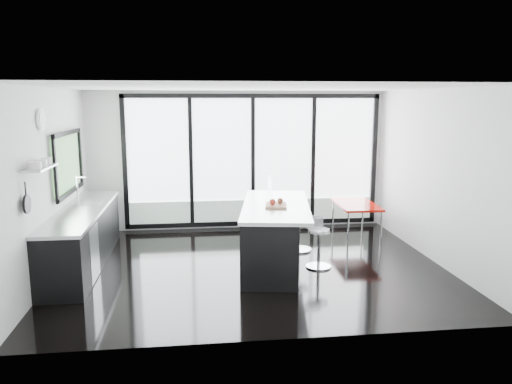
{
  "coord_description": "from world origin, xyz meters",
  "views": [
    {
      "loc": [
        -0.87,
        -7.57,
        2.61
      ],
      "look_at": [
        0.1,
        0.3,
        1.15
      ],
      "focal_mm": 35.0,
      "sensor_mm": 36.0,
      "label": 1
    }
  ],
  "objects": [
    {
      "name": "wall_back",
      "position": [
        0.27,
        2.47,
        1.27
      ],
      "size": [
        6.0,
        0.09,
        2.8
      ],
      "color": "silver",
      "rests_on": "ground"
    },
    {
      "name": "counter_cabinets",
      "position": [
        -2.67,
        0.4,
        0.46
      ],
      "size": [
        0.69,
        3.24,
        1.36
      ],
      "color": "black",
      "rests_on": "floor"
    },
    {
      "name": "wall_front",
      "position": [
        0.0,
        -2.5,
        1.4
      ],
      "size": [
        6.0,
        0.0,
        2.8
      ],
      "primitive_type": "cube",
      "color": "silver",
      "rests_on": "ground"
    },
    {
      "name": "bar_stool_near",
      "position": [
        1.04,
        -0.18,
        0.31
      ],
      "size": [
        0.5,
        0.5,
        0.62
      ],
      "primitive_type": "cylinder",
      "rotation": [
        0.0,
        0.0,
        0.32
      ],
      "color": "silver",
      "rests_on": "floor"
    },
    {
      "name": "island",
      "position": [
        0.31,
        0.06,
        0.51
      ],
      "size": [
        1.41,
        2.58,
        1.3
      ],
      "color": "black",
      "rests_on": "floor"
    },
    {
      "name": "bar_stool_far",
      "position": [
        0.91,
        0.75,
        0.37
      ],
      "size": [
        0.58,
        0.58,
        0.73
      ],
      "primitive_type": "cylinder",
      "rotation": [
        0.0,
        0.0,
        0.32
      ],
      "color": "silver",
      "rests_on": "floor"
    },
    {
      "name": "wall_right",
      "position": [
        3.0,
        0.0,
        1.4
      ],
      "size": [
        0.0,
        5.0,
        2.8
      ],
      "primitive_type": "cube",
      "color": "silver",
      "rests_on": "ground"
    },
    {
      "name": "red_table",
      "position": [
        2.18,
        1.46,
        0.33
      ],
      "size": [
        0.76,
        1.27,
        0.67
      ],
      "primitive_type": "cube",
      "rotation": [
        0.0,
        0.0,
        -0.04
      ],
      "color": "#A80F06",
      "rests_on": "floor"
    },
    {
      "name": "ceiling",
      "position": [
        0.0,
        0.0,
        2.8
      ],
      "size": [
        6.0,
        5.0,
        0.0
      ],
      "primitive_type": "cube",
      "color": "white",
      "rests_on": "wall_back"
    },
    {
      "name": "floor",
      "position": [
        0.0,
        0.0,
        0.0
      ],
      "size": [
        6.0,
        5.0,
        0.0
      ],
      "primitive_type": "cube",
      "color": "black",
      "rests_on": "ground"
    },
    {
      "name": "wall_left",
      "position": [
        -2.97,
        0.27,
        1.56
      ],
      "size": [
        0.26,
        5.0,
        2.8
      ],
      "color": "silver",
      "rests_on": "ground"
    }
  ]
}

